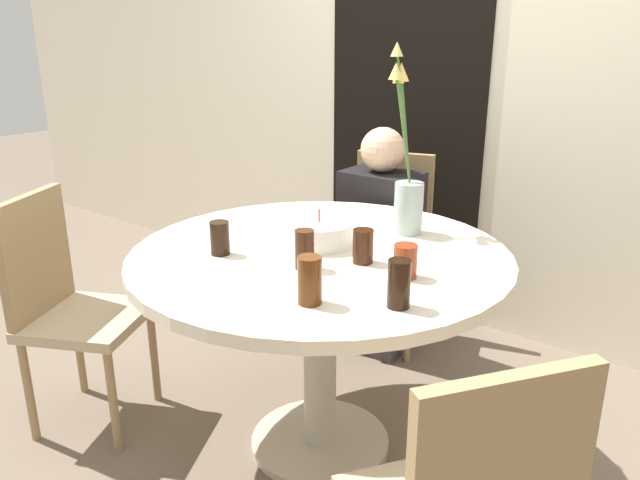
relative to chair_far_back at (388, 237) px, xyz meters
The scene contains 16 objects.
ground_plane 1.11m from the chair_far_back, 72.34° to the right, with size 16.00×16.00×0.00m, color #6B5B4C.
wall_back 0.93m from the chair_far_back, 53.31° to the left, with size 8.00×0.05×2.60m.
doorway_panel 0.64m from the chair_far_back, 112.18° to the left, with size 0.90×0.01×2.05m.
dining_table 0.99m from the chair_far_back, 72.34° to the right, with size 1.28×1.28×0.77m.
chair_far_back is the anchor object (origin of this frame).
chair_near_front 1.49m from the chair_far_back, 112.81° to the right, with size 0.54×0.54×0.92m.
birthday_cake 0.96m from the chair_far_back, 73.95° to the right, with size 0.23×0.23×0.13m.
flower_vase 0.84m from the chair_far_back, 54.29° to the right, with size 0.17×0.14×0.67m.
side_plate 0.69m from the chair_far_back, 93.99° to the right, with size 0.17×0.17×0.01m.
drink_glass_0 1.19m from the chair_far_back, 71.93° to the right, with size 0.06×0.06×0.13m.
drink_glass_1 1.20m from the chair_far_back, 87.46° to the right, with size 0.06×0.06×0.11m.
drink_glass_2 1.41m from the chair_far_back, 57.59° to the right, with size 0.06×0.06×0.13m.
drink_glass_3 1.43m from the chair_far_back, 67.53° to the right, with size 0.07×0.07×0.13m.
drink_glass_4 1.09m from the chair_far_back, 63.29° to the right, with size 0.07×0.07×0.11m.
drink_glass_5 1.20m from the chair_far_back, 56.31° to the right, with size 0.07×0.07×0.10m.
person_guest 0.16m from the chair_far_back, 72.34° to the right, with size 0.34×0.24×1.08m.
Camera 1 is at (1.21, -1.57, 1.49)m, focal length 35.00 mm.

